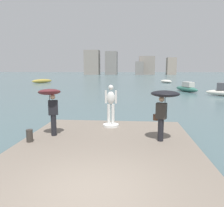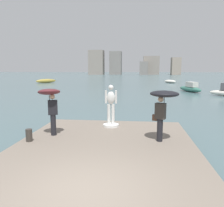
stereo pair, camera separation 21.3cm
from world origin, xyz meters
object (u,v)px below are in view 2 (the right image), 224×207
object	(u,v)px
statue_white_figure	(111,110)
mooring_bollard	(29,135)
boat_leftward	(190,88)
onlooker_left	(50,99)
onlooker_right	(163,101)
boat_rightward	(46,81)
boat_mid	(170,81)

from	to	relation	value
statue_white_figure	mooring_bollard	size ratio (longest dim) A/B	4.20
mooring_bollard	boat_leftward	bearing A→B (deg)	65.34
onlooker_left	onlooker_right	xyz separation A→B (m)	(4.51, -0.34, 0.07)
statue_white_figure	mooring_bollard	world-z (taller)	statue_white_figure
statue_white_figure	boat_leftward	distance (m)	23.91
onlooker_left	onlooker_right	world-z (taller)	onlooker_left
onlooker_right	boat_rightward	distance (m)	47.79
statue_white_figure	onlooker_right	world-z (taller)	statue_white_figure
onlooker_left	boat_mid	bearing A→B (deg)	76.31
onlooker_right	boat_rightward	size ratio (longest dim) A/B	0.40
boat_mid	boat_rightward	size ratio (longest dim) A/B	0.77
boat_mid	onlooker_left	bearing A→B (deg)	-103.69
onlooker_right	mooring_bollard	size ratio (longest dim) A/B	4.11
onlooker_right	mooring_bollard	bearing A→B (deg)	-173.71
onlooker_left	boat_leftward	distance (m)	26.44
boat_mid	statue_white_figure	bearing A→B (deg)	-101.32
boat_leftward	boat_rightward	distance (m)	33.57
statue_white_figure	mooring_bollard	xyz separation A→B (m)	(-2.86, -2.66, -0.58)
statue_white_figure	onlooker_left	size ratio (longest dim) A/B	1.00
boat_mid	boat_leftward	bearing A→B (deg)	-90.11
onlooker_left	onlooker_right	size ratio (longest dim) A/B	1.02
statue_white_figure	boat_leftward	xyz separation A→B (m)	(8.60, 22.30, -0.71)
mooring_bollard	boat_mid	xyz separation A→B (m)	(11.50, 45.83, -0.28)
onlooker_right	boat_rightward	world-z (taller)	onlooker_right
boat_mid	boat_leftward	xyz separation A→B (m)	(-0.04, -20.88, 0.15)
statue_white_figure	onlooker_left	bearing A→B (deg)	-142.71
statue_white_figure	mooring_bollard	bearing A→B (deg)	-137.08
boat_rightward	boat_mid	bearing A→B (deg)	5.72
onlooker_left	boat_leftward	bearing A→B (deg)	65.61
statue_white_figure	boat_mid	bearing A→B (deg)	78.68
mooring_bollard	boat_mid	distance (m)	47.25
onlooker_left	boat_rightward	xyz separation A→B (m)	(-17.41, 42.09, -1.47)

